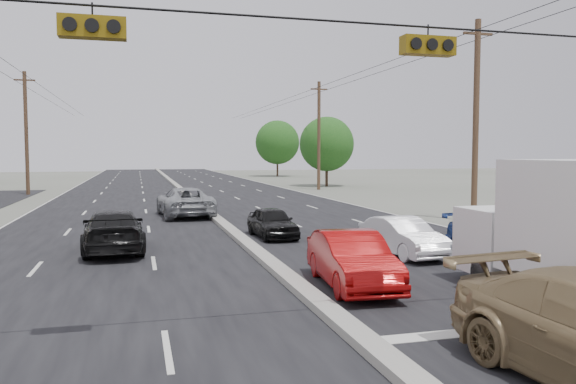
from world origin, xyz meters
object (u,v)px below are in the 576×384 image
at_px(utility_pole_left_c, 26,132).
at_px(red_sedan, 352,260).
at_px(queue_car_a, 272,223).
at_px(tree_right_mid, 327,144).
at_px(queue_car_d, 511,241).
at_px(queue_car_b, 402,237).
at_px(utility_pole_right_b, 476,119).
at_px(tree_right_far, 277,142).
at_px(oncoming_far, 185,202).
at_px(utility_pole_right_c, 319,135).
at_px(oncoming_near, 113,231).

bearing_deg(utility_pole_left_c, red_sedan, -69.14).
xyz_separation_m(utility_pole_left_c, queue_car_a, (13.90, -27.76, -4.49)).
height_order(utility_pole_left_c, tree_right_mid, utility_pole_left_c).
xyz_separation_m(queue_car_a, queue_car_d, (5.99, -7.00, 0.08)).
distance_m(tree_right_mid, queue_car_a, 35.66).
relative_size(tree_right_mid, red_sedan, 1.68).
bearing_deg(red_sedan, utility_pole_left_c, 115.82).
height_order(tree_right_mid, queue_car_b, tree_right_mid).
height_order(utility_pole_right_b, tree_right_far, utility_pole_right_b).
xyz_separation_m(tree_right_far, oncoming_far, (-17.40, -49.21, -4.18)).
distance_m(utility_pole_right_b, queue_car_b, 11.93).
distance_m(utility_pole_left_c, red_sedan, 39.29).
xyz_separation_m(utility_pole_left_c, red_sedan, (13.90, -36.48, -4.41)).
bearing_deg(utility_pole_left_c, utility_pole_right_c, 0.00).
xyz_separation_m(utility_pole_right_c, queue_car_b, (-7.84, -32.80, -4.47)).
xyz_separation_m(queue_car_b, oncoming_near, (-9.34, 3.33, 0.10)).
bearing_deg(queue_car_b, utility_pole_right_b, 39.50).
distance_m(tree_right_mid, oncoming_far, 29.45).
xyz_separation_m(queue_car_b, queue_car_d, (2.73, -1.95, 0.06)).
xyz_separation_m(red_sedan, queue_car_b, (3.26, 3.68, -0.07)).
bearing_deg(queue_car_b, tree_right_far, 74.44).
relative_size(queue_car_a, oncoming_far, 0.64).
height_order(queue_car_b, oncoming_near, oncoming_near).
xyz_separation_m(utility_pole_left_c, queue_car_d, (19.89, -34.75, -4.41)).
relative_size(tree_right_far, queue_car_a, 2.27).
distance_m(tree_right_far, oncoming_far, 52.36).
height_order(utility_pole_right_c, oncoming_far, utility_pole_right_c).
height_order(utility_pole_right_b, utility_pole_right_c, same).
bearing_deg(oncoming_near, utility_pole_right_c, -122.60).
height_order(utility_pole_left_c, tree_right_far, utility_pole_left_c).
xyz_separation_m(utility_pole_left_c, oncoming_near, (7.82, -29.47, -4.38)).
height_order(utility_pole_right_b, queue_car_d, utility_pole_right_b).
relative_size(utility_pole_right_b, queue_car_d, 2.09).
bearing_deg(oncoming_near, tree_right_mid, -122.08).
bearing_deg(queue_car_a, utility_pole_left_c, 113.50).
xyz_separation_m(utility_pole_right_b, oncoming_near, (-17.18, -4.47, -4.38)).
xyz_separation_m(tree_right_mid, oncoming_far, (-16.40, -24.21, -3.56)).
height_order(tree_right_mid, oncoming_near, tree_right_mid).
distance_m(queue_car_a, queue_car_d, 9.21).
bearing_deg(tree_right_far, utility_pole_right_c, -96.65).
bearing_deg(utility_pole_right_b, queue_car_d, -117.67).
relative_size(red_sedan, oncoming_far, 0.76).
bearing_deg(queue_car_a, tree_right_mid, 64.35).
bearing_deg(utility_pole_right_c, tree_right_mid, 63.43).
relative_size(utility_pole_right_c, red_sedan, 2.35).
relative_size(utility_pole_right_b, queue_car_b, 2.60).
distance_m(tree_right_mid, red_sedan, 43.80).
bearing_deg(red_sedan, queue_car_d, 21.06).
distance_m(utility_pole_right_b, oncoming_far, 15.67).
bearing_deg(queue_car_d, red_sedan, -170.82).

